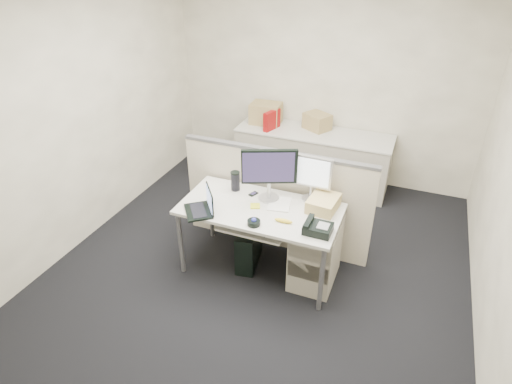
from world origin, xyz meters
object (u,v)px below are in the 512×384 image
at_px(desk, 260,213).
at_px(desk_phone, 318,229).
at_px(monitor_main, 269,175).
at_px(laptop, 198,202).

height_order(desk, desk_phone, desk_phone).
height_order(monitor_main, desk_phone, monitor_main).
bearing_deg(monitor_main, desk, -119.23).
bearing_deg(desk_phone, monitor_main, 149.08).
bearing_deg(monitor_main, desk_phone, -54.76).
bearing_deg(monitor_main, laptop, -161.47).
xyz_separation_m(desk, laptop, (-0.50, -0.28, 0.18)).
xyz_separation_m(desk, desk_phone, (0.60, -0.18, 0.10)).
relative_size(monitor_main, desk_phone, 2.22).
height_order(desk, monitor_main, monitor_main).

